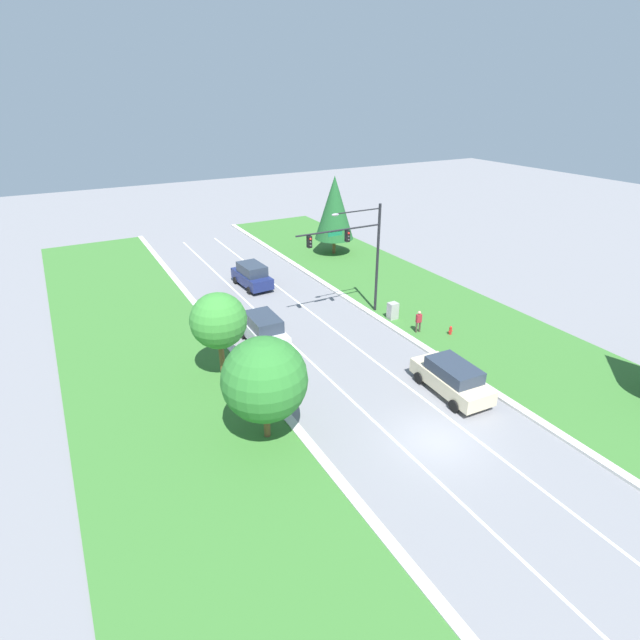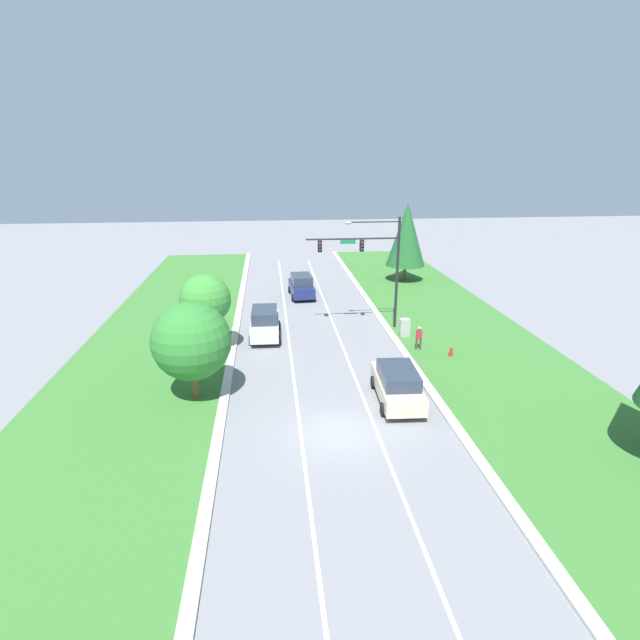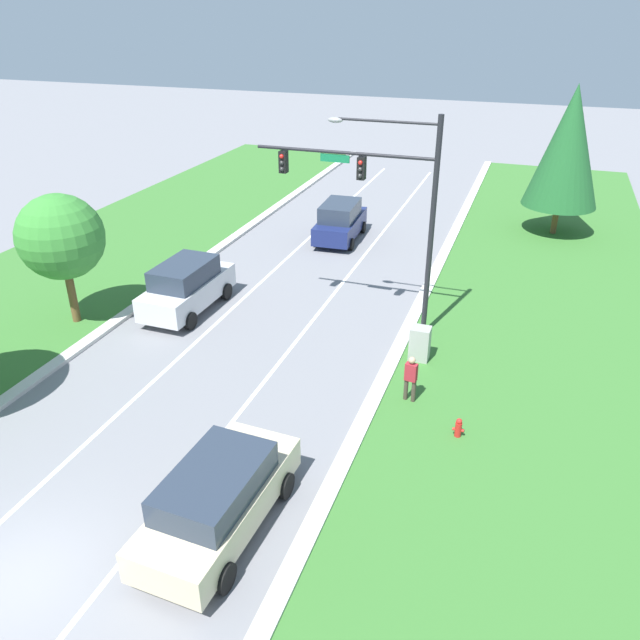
{
  "view_description": "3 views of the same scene",
  "coord_description": "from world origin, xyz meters",
  "px_view_note": "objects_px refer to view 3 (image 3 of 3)",
  "views": [
    {
      "loc": [
        -14.5,
        -14.52,
        15.74
      ],
      "look_at": [
        0.51,
        12.83,
        1.18
      ],
      "focal_mm": 28.0,
      "sensor_mm": 36.0,
      "label": 1
    },
    {
      "loc": [
        -3.03,
        -20.4,
        12.51
      ],
      "look_at": [
        0.28,
        11.31,
        1.88
      ],
      "focal_mm": 28.0,
      "sensor_mm": 36.0,
      "label": 2
    },
    {
      "loc": [
        9.6,
        -7.01,
        11.62
      ],
      "look_at": [
        2.84,
        12.19,
        1.19
      ],
      "focal_mm": 35.0,
      "sensor_mm": 36.0,
      "label": 3
    }
  ],
  "objects_px": {
    "utility_cabinet": "(420,344)",
    "navy_suv": "(340,221)",
    "conifer_near_right_tree": "(568,147)",
    "pedestrian": "(411,377)",
    "silver_suv": "(187,286)",
    "champagne_suv": "(219,498)",
    "oak_far_left_tree": "(61,237)",
    "fire_hydrant": "(458,429)",
    "traffic_signal_mast": "(383,194)"
  },
  "relations": [
    {
      "from": "traffic_signal_mast",
      "to": "champagne_suv",
      "type": "distance_m",
      "value": 12.43
    },
    {
      "from": "champagne_suv",
      "to": "utility_cabinet",
      "type": "height_order",
      "value": "champagne_suv"
    },
    {
      "from": "pedestrian",
      "to": "oak_far_left_tree",
      "type": "height_order",
      "value": "oak_far_left_tree"
    },
    {
      "from": "silver_suv",
      "to": "pedestrian",
      "type": "height_order",
      "value": "silver_suv"
    },
    {
      "from": "navy_suv",
      "to": "conifer_near_right_tree",
      "type": "xyz_separation_m",
      "value": [
        10.98,
        4.78,
        3.78
      ]
    },
    {
      "from": "utility_cabinet",
      "to": "conifer_near_right_tree",
      "type": "distance_m",
      "value": 17.22
    },
    {
      "from": "navy_suv",
      "to": "champagne_suv",
      "type": "distance_m",
      "value": 21.29
    },
    {
      "from": "conifer_near_right_tree",
      "to": "utility_cabinet",
      "type": "bearing_deg",
      "value": -105.06
    },
    {
      "from": "traffic_signal_mast",
      "to": "utility_cabinet",
      "type": "distance_m",
      "value": 5.58
    },
    {
      "from": "champagne_suv",
      "to": "utility_cabinet",
      "type": "bearing_deg",
      "value": 75.45
    },
    {
      "from": "traffic_signal_mast",
      "to": "oak_far_left_tree",
      "type": "height_order",
      "value": "traffic_signal_mast"
    },
    {
      "from": "utility_cabinet",
      "to": "pedestrian",
      "type": "relative_size",
      "value": 0.79
    },
    {
      "from": "traffic_signal_mast",
      "to": "navy_suv",
      "type": "distance_m",
      "value": 11.36
    },
    {
      "from": "pedestrian",
      "to": "conifer_near_right_tree",
      "type": "height_order",
      "value": "conifer_near_right_tree"
    },
    {
      "from": "utility_cabinet",
      "to": "oak_far_left_tree",
      "type": "xyz_separation_m",
      "value": [
        -13.68,
        -1.6,
        2.96
      ]
    },
    {
      "from": "traffic_signal_mast",
      "to": "conifer_near_right_tree",
      "type": "xyz_separation_m",
      "value": [
        6.42,
        14.19,
        -0.64
      ]
    },
    {
      "from": "traffic_signal_mast",
      "to": "fire_hydrant",
      "type": "bearing_deg",
      "value": -55.96
    },
    {
      "from": "silver_suv",
      "to": "fire_hydrant",
      "type": "relative_size",
      "value": 6.96
    },
    {
      "from": "silver_suv",
      "to": "conifer_near_right_tree",
      "type": "xyz_separation_m",
      "value": [
        14.31,
        15.23,
        3.73
      ]
    },
    {
      "from": "pedestrian",
      "to": "traffic_signal_mast",
      "type": "bearing_deg",
      "value": -55.1
    },
    {
      "from": "navy_suv",
      "to": "fire_hydrant",
      "type": "distance_m",
      "value": 17.7
    },
    {
      "from": "utility_cabinet",
      "to": "conifer_near_right_tree",
      "type": "xyz_separation_m",
      "value": [
        4.34,
        16.14,
        4.16
      ]
    },
    {
      "from": "fire_hydrant",
      "to": "oak_far_left_tree",
      "type": "relative_size",
      "value": 0.13
    },
    {
      "from": "champagne_suv",
      "to": "conifer_near_right_tree",
      "type": "relative_size",
      "value": 0.65
    },
    {
      "from": "traffic_signal_mast",
      "to": "pedestrian",
      "type": "distance_m",
      "value": 6.89
    },
    {
      "from": "oak_far_left_tree",
      "to": "conifer_near_right_tree",
      "type": "bearing_deg",
      "value": 44.55
    },
    {
      "from": "silver_suv",
      "to": "utility_cabinet",
      "type": "relative_size",
      "value": 3.65
    },
    {
      "from": "navy_suv",
      "to": "conifer_near_right_tree",
      "type": "bearing_deg",
      "value": 20.23
    },
    {
      "from": "utility_cabinet",
      "to": "navy_suv",
      "type": "bearing_deg",
      "value": 120.29
    },
    {
      "from": "pedestrian",
      "to": "fire_hydrant",
      "type": "bearing_deg",
      "value": 150.54
    },
    {
      "from": "pedestrian",
      "to": "oak_far_left_tree",
      "type": "relative_size",
      "value": 0.32
    },
    {
      "from": "fire_hydrant",
      "to": "conifer_near_right_tree",
      "type": "height_order",
      "value": "conifer_near_right_tree"
    },
    {
      "from": "champagne_suv",
      "to": "silver_suv",
      "type": "bearing_deg",
      "value": 126.29
    },
    {
      "from": "pedestrian",
      "to": "conifer_near_right_tree",
      "type": "relative_size",
      "value": 0.21
    },
    {
      "from": "silver_suv",
      "to": "fire_hydrant",
      "type": "xyz_separation_m",
      "value": [
        11.96,
        -4.99,
        -0.75
      ]
    },
    {
      "from": "traffic_signal_mast",
      "to": "fire_hydrant",
      "type": "relative_size",
      "value": 11.86
    },
    {
      "from": "silver_suv",
      "to": "pedestrian",
      "type": "bearing_deg",
      "value": -18.41
    },
    {
      "from": "silver_suv",
      "to": "oak_far_left_tree",
      "type": "distance_m",
      "value": 5.15
    },
    {
      "from": "silver_suv",
      "to": "oak_far_left_tree",
      "type": "xyz_separation_m",
      "value": [
        -3.71,
        -2.51,
        2.54
      ]
    },
    {
      "from": "silver_suv",
      "to": "fire_hydrant",
      "type": "distance_m",
      "value": 12.98
    },
    {
      "from": "traffic_signal_mast",
      "to": "utility_cabinet",
      "type": "bearing_deg",
      "value": -43.07
    },
    {
      "from": "utility_cabinet",
      "to": "oak_far_left_tree",
      "type": "height_order",
      "value": "oak_far_left_tree"
    },
    {
      "from": "fire_hydrant",
      "to": "navy_suv",
      "type": "bearing_deg",
      "value": 119.19
    },
    {
      "from": "champagne_suv",
      "to": "oak_far_left_tree",
      "type": "xyz_separation_m",
      "value": [
        -10.68,
        8.01,
        2.65
      ]
    },
    {
      "from": "pedestrian",
      "to": "fire_hydrant",
      "type": "distance_m",
      "value": 2.31
    },
    {
      "from": "silver_suv",
      "to": "champagne_suv",
      "type": "xyz_separation_m",
      "value": [
        6.97,
        -10.52,
        -0.11
      ]
    },
    {
      "from": "silver_suv",
      "to": "oak_far_left_tree",
      "type": "height_order",
      "value": "oak_far_left_tree"
    },
    {
      "from": "oak_far_left_tree",
      "to": "pedestrian",
      "type": "bearing_deg",
      "value": -4.53
    },
    {
      "from": "navy_suv",
      "to": "oak_far_left_tree",
      "type": "distance_m",
      "value": 14.98
    },
    {
      "from": "traffic_signal_mast",
      "to": "pedestrian",
      "type": "bearing_deg",
      "value": -63.61
    }
  ]
}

